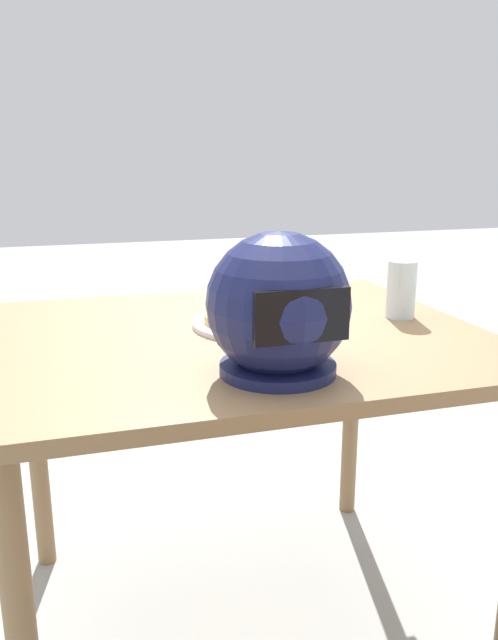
{
  "coord_description": "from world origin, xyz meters",
  "views": [
    {
      "loc": [
        0.37,
        1.3,
        1.15
      ],
      "look_at": [
        -0.03,
        -0.02,
        0.78
      ],
      "focal_mm": 35.31,
      "sensor_mm": 36.0,
      "label": 1
    }
  ],
  "objects_px": {
    "dining_table": "(240,370)",
    "motorcycle_helmet": "(279,307)",
    "pizza": "(257,315)",
    "drinking_glass": "(401,289)"
  },
  "relations": [
    {
      "from": "dining_table",
      "to": "motorcycle_helmet",
      "type": "xyz_separation_m",
      "value": [
        0.01,
        0.28,
        0.22
      ]
    },
    {
      "from": "dining_table",
      "to": "motorcycle_helmet",
      "type": "distance_m",
      "value": 0.35
    },
    {
      "from": "dining_table",
      "to": "motorcycle_helmet",
      "type": "relative_size",
      "value": 4.15
    },
    {
      "from": "dining_table",
      "to": "pizza",
      "type": "bearing_deg",
      "value": -143.19
    },
    {
      "from": "motorcycle_helmet",
      "to": "pizza",
      "type": "bearing_deg",
      "value": -100.76
    },
    {
      "from": "pizza",
      "to": "motorcycle_helmet",
      "type": "relative_size",
      "value": 0.95
    },
    {
      "from": "pizza",
      "to": "drinking_glass",
      "type": "bearing_deg",
      "value": 175.42
    },
    {
      "from": "dining_table",
      "to": "drinking_glass",
      "type": "relative_size",
      "value": 7.75
    },
    {
      "from": "pizza",
      "to": "motorcycle_helmet",
      "type": "bearing_deg",
      "value": 79.24
    },
    {
      "from": "drinking_glass",
      "to": "dining_table",
      "type": "bearing_deg",
      "value": 1.55
    }
  ]
}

